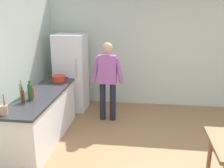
% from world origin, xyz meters
% --- Properties ---
extents(wall_back, '(6.40, 0.12, 2.70)m').
position_xyz_m(wall_back, '(0.00, 3.00, 1.35)').
color(wall_back, silver).
rests_on(wall_back, ground_plane).
extents(kitchen_counter, '(0.64, 2.20, 0.90)m').
position_xyz_m(kitchen_counter, '(-2.00, 0.80, 0.45)').
color(kitchen_counter, white).
rests_on(kitchen_counter, ground_plane).
extents(refrigerator, '(0.70, 0.67, 1.80)m').
position_xyz_m(refrigerator, '(-1.90, 2.40, 0.90)').
color(refrigerator, white).
rests_on(refrigerator, ground_plane).
extents(person, '(0.70, 0.22, 1.70)m').
position_xyz_m(person, '(-0.95, 1.85, 0.98)').
color(person, '#1E1E2D').
rests_on(person, ground_plane).
extents(cooking_pot, '(0.40, 0.28, 0.12)m').
position_xyz_m(cooking_pot, '(-1.95, 1.65, 0.96)').
color(cooking_pot, red).
rests_on(cooking_pot, kitchen_counter).
extents(utensil_jar, '(0.11, 0.11, 0.32)m').
position_xyz_m(utensil_jar, '(-2.17, -0.15, 0.98)').
color(utensil_jar, tan).
rests_on(utensil_jar, kitchen_counter).
extents(bottle_vinegar_tall, '(0.06, 0.06, 0.32)m').
position_xyz_m(bottle_vinegar_tall, '(-2.23, 0.54, 1.04)').
color(bottle_vinegar_tall, gray).
rests_on(bottle_vinegar_tall, kitchen_counter).
extents(bottle_beer_brown, '(0.06, 0.06, 0.26)m').
position_xyz_m(bottle_beer_brown, '(-2.14, 0.38, 1.01)').
color(bottle_beer_brown, '#5B3314').
rests_on(bottle_beer_brown, kitchen_counter).
extents(bottle_sauce_red, '(0.06, 0.06, 0.24)m').
position_xyz_m(bottle_sauce_red, '(-2.07, 0.59, 1.00)').
color(bottle_sauce_red, '#B22319').
rests_on(bottle_sauce_red, kitchen_counter).
extents(bottle_wine_green, '(0.08, 0.08, 0.34)m').
position_xyz_m(bottle_wine_green, '(-2.04, 0.46, 1.05)').
color(bottle_wine_green, '#1E5123').
rests_on(bottle_wine_green, kitchen_counter).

